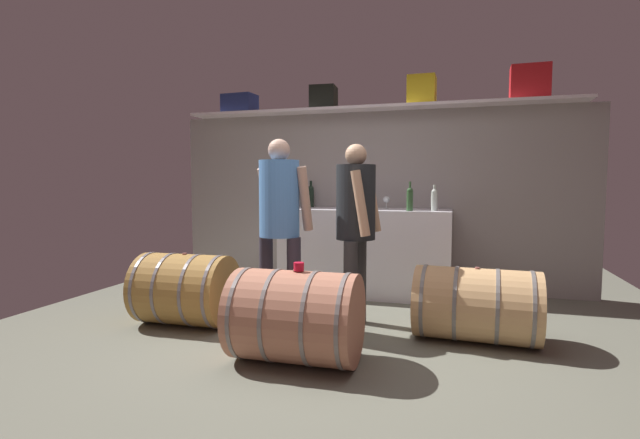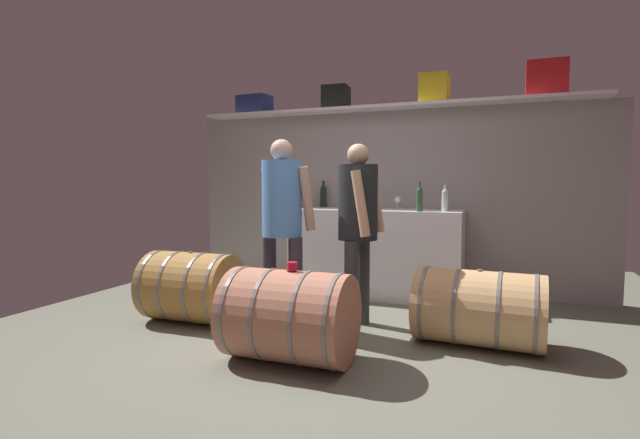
# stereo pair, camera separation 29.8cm
# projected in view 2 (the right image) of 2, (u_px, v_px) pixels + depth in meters

# --- Properties ---
(ground_plane) EXTENTS (6.04, 7.71, 0.02)m
(ground_plane) POSITION_uv_depth(u_px,v_px,m) (341.00, 330.00, 3.97)
(ground_plane) COLOR #666859
(back_wall_panel) EXTENTS (4.84, 0.10, 2.07)m
(back_wall_panel) POSITION_uv_depth(u_px,v_px,m) (386.00, 201.00, 5.46)
(back_wall_panel) COLOR gray
(back_wall_panel) RESTS_ON ground
(high_shelf_board) EXTENTS (4.45, 0.40, 0.03)m
(high_shelf_board) POSITION_uv_depth(u_px,v_px,m) (385.00, 108.00, 5.24)
(high_shelf_board) COLOR silver
(high_shelf_board) RESTS_ON back_wall_panel
(toolcase_navy) EXTENTS (0.41, 0.29, 0.23)m
(toolcase_navy) POSITION_uv_depth(u_px,v_px,m) (255.00, 105.00, 5.82)
(toolcase_navy) COLOR navy
(toolcase_navy) RESTS_ON high_shelf_board
(toolcase_black) EXTENTS (0.31, 0.30, 0.27)m
(toolcase_black) POSITION_uv_depth(u_px,v_px,m) (336.00, 98.00, 5.43)
(toolcase_black) COLOR black
(toolcase_black) RESTS_ON high_shelf_board
(toolcase_yellow) EXTENTS (0.31, 0.30, 0.31)m
(toolcase_yellow) POSITION_uv_depth(u_px,v_px,m) (434.00, 89.00, 5.03)
(toolcase_yellow) COLOR yellow
(toolcase_yellow) RESTS_ON high_shelf_board
(toolcase_red) EXTENTS (0.39, 0.26, 0.35)m
(toolcase_red) POSITION_uv_depth(u_px,v_px,m) (547.00, 79.00, 4.64)
(toolcase_red) COLOR red
(toolcase_red) RESTS_ON high_shelf_board
(work_cabinet) EXTENTS (1.86, 0.66, 0.95)m
(work_cabinet) POSITION_uv_depth(u_px,v_px,m) (376.00, 252.00, 5.15)
(work_cabinet) COLOR white
(work_cabinet) RESTS_ON ground
(wine_bottle_clear) EXTENTS (0.07, 0.07, 0.27)m
(wine_bottle_clear) POSITION_uv_depth(u_px,v_px,m) (445.00, 199.00, 4.72)
(wine_bottle_clear) COLOR #B6C2B6
(wine_bottle_clear) RESTS_ON work_cabinet
(wine_bottle_dark) EXTENTS (0.08, 0.08, 0.31)m
(wine_bottle_dark) POSITION_uv_depth(u_px,v_px,m) (323.00, 195.00, 5.59)
(wine_bottle_dark) COLOR black
(wine_bottle_dark) RESTS_ON work_cabinet
(wine_bottle_green) EXTENTS (0.07, 0.07, 0.30)m
(wine_bottle_green) POSITION_uv_depth(u_px,v_px,m) (419.00, 199.00, 4.71)
(wine_bottle_green) COLOR #30542F
(wine_bottle_green) RESTS_ON work_cabinet
(wine_glass) EXTENTS (0.08, 0.08, 0.14)m
(wine_glass) POSITION_uv_depth(u_px,v_px,m) (398.00, 200.00, 5.13)
(wine_glass) COLOR white
(wine_glass) RESTS_ON work_cabinet
(wine_barrel_near) EXTENTS (0.87, 0.65, 0.65)m
(wine_barrel_near) POSITION_uv_depth(u_px,v_px,m) (289.00, 316.00, 3.22)
(wine_barrel_near) COLOR #B17056
(wine_barrel_near) RESTS_ON ground
(wine_barrel_far) EXTENTS (0.97, 0.63, 0.59)m
(wine_barrel_far) POSITION_uv_depth(u_px,v_px,m) (478.00, 308.00, 3.54)
(wine_barrel_far) COLOR tan
(wine_barrel_far) RESTS_ON ground
(wine_barrel_flank) EXTENTS (0.81, 0.64, 0.63)m
(wine_barrel_flank) POSITION_uv_depth(u_px,v_px,m) (191.00, 287.00, 4.16)
(wine_barrel_flank) COLOR #A4783A
(wine_barrel_flank) RESTS_ON ground
(tasting_cup) EXTENTS (0.07, 0.07, 0.06)m
(tasting_cup) POSITION_uv_depth(u_px,v_px,m) (292.00, 266.00, 3.19)
(tasting_cup) COLOR red
(tasting_cup) RESTS_ON wine_barrel_near
(winemaker_pouring) EXTENTS (0.51, 0.44, 1.61)m
(winemaker_pouring) POSITION_uv_depth(u_px,v_px,m) (282.00, 212.00, 3.99)
(winemaker_pouring) COLOR #332E3C
(winemaker_pouring) RESTS_ON ground
(visitor_tasting) EXTENTS (0.36, 0.47, 1.57)m
(visitor_tasting) POSITION_uv_depth(u_px,v_px,m) (358.00, 216.00, 3.91)
(visitor_tasting) COLOR #333537
(visitor_tasting) RESTS_ON ground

